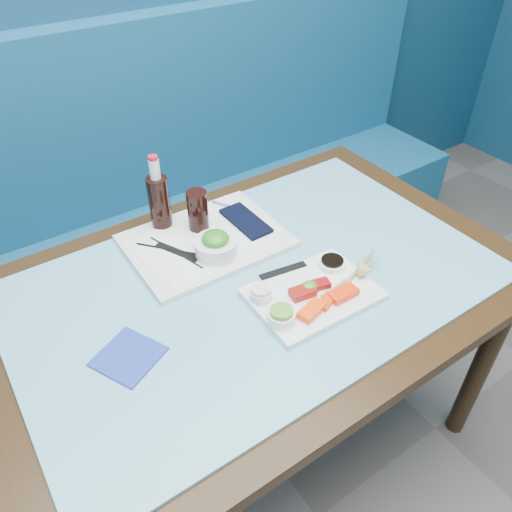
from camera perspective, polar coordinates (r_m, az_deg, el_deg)
booth_bench at (r=2.13m, az=-12.82°, el=2.26°), size 3.00×0.56×1.17m
dining_table at (r=1.36m, az=0.05°, el=-5.58°), size 1.40×0.90×0.75m
glass_top at (r=1.30m, az=0.06°, el=-2.87°), size 1.22×0.76×0.01m
sashimi_plate at (r=1.26m, az=6.51°, el=-4.34°), size 0.31×0.23×0.02m
salmon_left at (r=1.19m, az=6.38°, el=-6.21°), size 0.08×0.05×0.02m
salmon_mid at (r=1.22m, az=8.05°, el=-5.17°), size 0.06×0.05×0.01m
salmon_right at (r=1.24m, az=9.95°, el=-4.29°), size 0.08×0.04×0.02m
tuna_left at (r=1.23m, az=5.34°, el=-4.16°), size 0.07×0.05×0.02m
tuna_right at (r=1.26m, az=7.29°, el=-3.24°), size 0.06×0.04×0.02m
seaweed_garnish at (r=1.25m, az=6.10°, el=-3.52°), size 0.05×0.05×0.02m
ramekin_wasabi at (r=1.17m, az=2.90°, el=-7.00°), size 0.07×0.07×0.03m
wasabi_fill at (r=1.15m, az=2.93°, el=-6.34°), size 0.06×0.06×0.01m
ramekin_ginger at (r=1.22m, az=0.56°, el=-4.43°), size 0.06×0.06×0.02m
ginger_fill at (r=1.21m, az=0.57°, el=-3.86°), size 0.05×0.05×0.01m
soy_dish at (r=1.33m, az=8.68°, el=-0.83°), size 0.08×0.08×0.01m
soy_fill at (r=1.32m, az=8.72°, el=-0.50°), size 0.06×0.06×0.01m
lemon_wedge at (r=1.30m, az=12.37°, el=-1.56°), size 0.06×0.06×0.04m
chopstick_sleeve at (r=1.30m, az=3.10°, el=-1.66°), size 0.13×0.04×0.00m
wooden_chopstick_a at (r=1.30m, az=10.70°, el=-2.40°), size 0.21×0.03×0.01m
wooden_chopstick_b at (r=1.31m, az=11.03°, el=-2.22°), size 0.23×0.10×0.01m
serving_tray at (r=1.42m, az=-5.74°, el=1.72°), size 0.43×0.33×0.02m
paper_placemat at (r=1.41m, az=-5.77°, el=2.02°), size 0.41×0.32×0.00m
seaweed_bowl at (r=1.35m, az=-4.61°, el=1.00°), size 0.14×0.14×0.05m
seaweed_salad at (r=1.33m, az=-4.67°, el=2.00°), size 0.08×0.08×0.04m
cola_glass at (r=1.42m, az=-6.68°, el=5.17°), size 0.08×0.08×0.12m
navy_pouch at (r=1.47m, az=-1.20°, el=4.02°), size 0.08×0.18×0.01m
fork at (r=1.54m, az=-3.55°, el=5.78°), size 0.05×0.08×0.01m
black_chopstick_a at (r=1.37m, az=-9.14°, el=0.42°), size 0.06×0.20×0.01m
black_chopstick_b at (r=1.38m, az=-8.85°, el=0.56°), size 0.17×0.19×0.01m
tray_sleeve at (r=1.38m, az=-8.99°, el=0.46°), size 0.08×0.14×0.00m
cola_bottle_body at (r=1.45m, az=-10.95°, el=5.80°), size 0.07×0.07×0.17m
cola_bottle_neck at (r=1.39m, az=-11.52°, el=9.70°), size 0.03×0.03×0.06m
cola_bottle_cap at (r=1.37m, az=-11.71°, el=10.92°), size 0.03×0.03×0.01m
blue_napkin at (r=1.16m, az=-14.36°, el=-11.05°), size 0.17×0.17×0.01m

